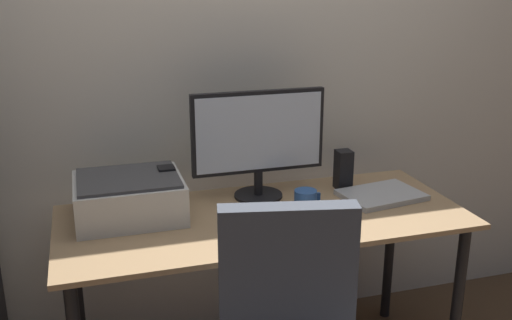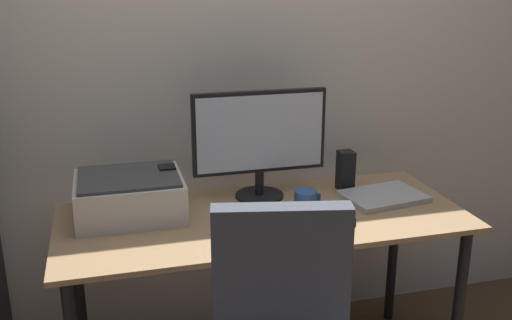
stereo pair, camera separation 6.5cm
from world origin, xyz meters
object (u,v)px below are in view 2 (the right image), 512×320
keyboard (289,229)px  mouse (343,219)px  speaker_right (345,171)px  speaker_left (168,186)px  coffee_mug (306,202)px  printer (130,196)px  laptop (383,196)px  monitor (260,138)px  desk (263,236)px

keyboard → mouse: size_ratio=3.02×
speaker_right → speaker_left: bearing=180.0°
mouse → speaker_right: 0.37m
coffee_mug → printer: 0.67m
speaker_right → printer: size_ratio=0.42×
laptop → printer: size_ratio=0.80×
speaker_left → mouse: bearing=-28.9°
mouse → printer: printer is taller
monitor → speaker_right: bearing=-1.2°
coffee_mug → mouse: bearing=-53.1°
speaker_right → mouse: bearing=-114.4°
monitor → keyboard: 0.43m
printer → speaker_right: bearing=3.2°
keyboard → mouse: (0.21, 0.01, 0.01)m
monitor → keyboard: (0.01, -0.35, -0.25)m
speaker_left → desk: bearing=-27.7°
mouse → coffee_mug: bearing=117.1°
monitor → laptop: monitor is taller
coffee_mug → speaker_left: speaker_left is taller
speaker_left → laptop: bearing=-9.6°
speaker_right → monitor: bearing=178.8°
mouse → coffee_mug: coffee_mug is taller
laptop → keyboard: bearing=-165.6°
mouse → speaker_right: size_ratio=0.56×
desk → laptop: size_ratio=4.88×
laptop → speaker_left: (-0.86, 0.15, 0.07)m
desk → keyboard: (0.05, -0.17, 0.10)m
monitor → printer: (-0.53, -0.06, -0.18)m
speaker_left → coffee_mug: bearing=-21.8°
speaker_right → printer: (-0.91, -0.05, -0.00)m
coffee_mug → speaker_left: bearing=158.2°
keyboard → speaker_right: speaker_right is taller
monitor → speaker_left: bearing=-178.8°
keyboard → speaker_left: 0.53m
speaker_right → coffee_mug: bearing=-141.2°
laptop → speaker_left: speaker_left is taller
speaker_right → printer: bearing=-176.8°
monitor → coffee_mug: 0.32m
printer → monitor: bearing=6.2°
coffee_mug → speaker_right: speaker_right is taller
mouse → coffee_mug: (-0.10, 0.13, 0.03)m
coffee_mug → speaker_right: (0.25, 0.20, 0.04)m
keyboard → speaker_left: (-0.39, 0.35, 0.08)m
speaker_left → speaker_right: size_ratio=1.00×
desk → laptop: 0.53m
desk → speaker_right: (0.41, 0.18, 0.17)m
desk → monitor: bearing=79.1°
coffee_mug → laptop: bearing=8.8°
monitor → coffee_mug: size_ratio=5.29×
mouse → speaker_right: (0.15, 0.33, 0.07)m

